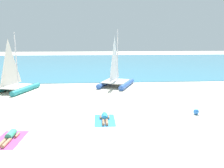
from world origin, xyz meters
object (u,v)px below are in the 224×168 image
(sunbather_right, at_px, (105,118))
(sailboat_teal, at_px, (15,83))
(towel_left, at_px, (9,140))
(sailboat_blue, at_px, (116,78))
(beach_ball, at_px, (196,112))
(sunbather_left, at_px, (10,136))
(towel_right, at_px, (105,120))

(sunbather_right, bearing_deg, sailboat_teal, 134.47)
(sailboat_teal, bearing_deg, towel_left, -55.54)
(sailboat_teal, xyz_separation_m, towel_left, (2.90, -9.71, -0.72))
(sailboat_blue, relative_size, towel_left, 2.71)
(sailboat_blue, distance_m, sailboat_teal, 8.78)
(towel_left, bearing_deg, sunbather_right, 26.82)
(sailboat_teal, height_order, sunbather_right, sailboat_teal)
(beach_ball, bearing_deg, sunbather_right, -174.30)
(sunbather_left, relative_size, towel_right, 0.82)
(sunbather_left, distance_m, sunbather_right, 4.77)
(towel_right, bearing_deg, sailboat_blue, 80.88)
(sunbather_left, bearing_deg, sailboat_teal, 110.33)
(towel_left, bearing_deg, sailboat_teal, 106.64)
(sunbather_left, relative_size, sunbather_right, 1.00)
(towel_right, distance_m, sunbather_right, 0.14)
(sunbather_right, relative_size, beach_ball, 4.83)
(sailboat_teal, height_order, sunbather_left, sailboat_teal)
(towel_left, xyz_separation_m, towel_right, (4.28, 2.10, 0.00))
(sailboat_blue, relative_size, sailboat_teal, 1.06)
(sailboat_teal, relative_size, towel_left, 2.56)
(sailboat_teal, bearing_deg, towel_right, -28.83)
(sailboat_blue, bearing_deg, towel_left, -94.42)
(towel_right, bearing_deg, sunbather_left, -154.59)
(towel_left, bearing_deg, sunbather_left, 86.45)
(towel_left, xyz_separation_m, sunbather_right, (4.28, 2.17, 0.13))
(sailboat_teal, relative_size, beach_ball, 15.04)
(towel_left, distance_m, beach_ball, 10.02)
(towel_left, height_order, sunbather_right, sunbather_right)
(sailboat_blue, distance_m, beach_ball, 9.39)
(towel_left, relative_size, sunbather_right, 1.22)
(sunbather_left, xyz_separation_m, towel_right, (4.28, 2.03, -0.13))
(sunbather_right, xyz_separation_m, beach_ball, (5.36, 0.53, 0.03))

